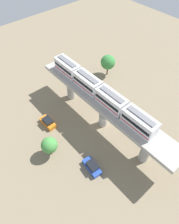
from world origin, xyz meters
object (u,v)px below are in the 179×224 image
Objects in this scene: tree_near_viaduct at (108,62)px; tree_mid_lot at (49,145)px; parked_car_blue at (92,167)px; parked_car_orange at (48,122)px; train at (99,91)px.

tree_mid_lot is at bearing 22.59° from tree_near_viaduct.
parked_car_blue is at bearing 40.10° from tree_near_viaduct.
tree_mid_lot reaches higher than parked_car_orange.
parked_car_orange is 0.89× the size of tree_mid_lot.
parked_car_blue is 29.53m from tree_near_viaduct.
train is 6.46× the size of parked_car_orange.
train is 14.84m from parked_car_blue.
parked_car_orange is at bearing -33.93° from train.
tree_mid_lot reaches higher than parked_car_blue.
tree_near_viaduct reaches higher than parked_car_orange.
tree_near_viaduct is (-13.37, -10.59, -4.96)m from train.
tree_mid_lot is at bearing 1.94° from train.
tree_near_viaduct is at bearing -141.63° from train.
train is 14.42m from tree_mid_lot.
tree_near_viaduct reaches higher than tree_mid_lot.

